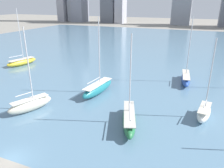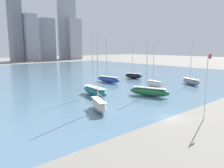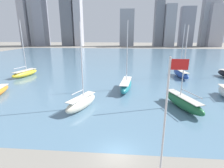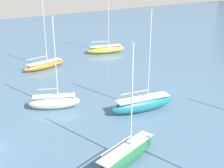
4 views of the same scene
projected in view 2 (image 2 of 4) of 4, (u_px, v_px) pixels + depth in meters
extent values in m
plane|color=gray|center=(169.00, 118.00, 37.09)|extent=(500.00, 500.00, 0.00)
cube|color=slate|center=(22.00, 77.00, 88.76)|extent=(180.00, 140.00, 0.00)
cylinder|color=silver|center=(206.00, 87.00, 35.30)|extent=(0.14, 0.14, 10.87)
cube|color=red|center=(210.00, 56.00, 34.89)|extent=(1.10, 0.03, 0.70)
cube|color=slate|center=(15.00, 29.00, 181.53)|extent=(8.27, 12.73, 53.29)
cube|color=#8E939E|center=(30.00, 38.00, 183.75)|extent=(9.61, 10.11, 39.21)
cube|color=gray|center=(47.00, 39.00, 200.28)|extent=(12.96, 8.49, 37.80)
cube|color=#8E939E|center=(67.00, 26.00, 213.98)|extent=(15.72, 8.40, 65.55)
cube|color=#9E9EA8|center=(73.00, 39.00, 214.28)|extent=(13.12, 10.66, 39.01)
ellipsoid|color=beige|center=(99.00, 105.00, 40.71)|extent=(4.61, 7.80, 2.20)
cube|color=silver|center=(99.00, 100.00, 40.54)|extent=(3.78, 6.40, 0.10)
cube|color=#2D2D33|center=(99.00, 109.00, 40.81)|extent=(0.68, 1.34, 0.99)
cylinder|color=silver|center=(98.00, 68.00, 40.09)|extent=(0.18, 0.18, 11.80)
cylinder|color=silver|center=(100.00, 95.00, 39.55)|extent=(1.23, 2.71, 0.14)
ellipsoid|color=white|center=(154.00, 84.00, 64.76)|extent=(2.65, 6.29, 1.99)
cube|color=beige|center=(154.00, 81.00, 64.60)|extent=(2.17, 5.16, 0.10)
cube|color=#2D2D33|center=(154.00, 86.00, 64.85)|extent=(0.31, 1.11, 0.89)
cylinder|color=silver|center=(154.00, 63.00, 64.08)|extent=(0.18, 0.18, 10.73)
cylinder|color=silver|center=(157.00, 78.00, 63.57)|extent=(0.54, 2.96, 0.14)
ellipsoid|color=black|center=(134.00, 76.00, 83.65)|extent=(4.07, 7.22, 1.97)
cube|color=#BCB7AD|center=(134.00, 73.00, 83.49)|extent=(3.34, 5.92, 0.10)
cube|color=#2D2D33|center=(133.00, 77.00, 83.74)|extent=(0.52, 1.23, 0.89)
cylinder|color=silver|center=(133.00, 58.00, 82.78)|extent=(0.18, 0.18, 11.57)
cylinder|color=silver|center=(136.00, 71.00, 82.76)|extent=(1.08, 3.06, 0.14)
ellipsoid|color=#284CA8|center=(108.00, 80.00, 73.95)|extent=(2.90, 9.93, 2.04)
cube|color=beige|center=(108.00, 77.00, 73.78)|extent=(2.38, 8.14, 0.10)
cube|color=#2D2D33|center=(108.00, 81.00, 74.04)|extent=(0.35, 1.77, 0.92)
cylinder|color=silver|center=(107.00, 57.00, 73.20)|extent=(0.18, 0.18, 12.82)
cylinder|color=silver|center=(110.00, 74.00, 72.94)|extent=(0.51, 3.44, 0.14)
ellipsoid|color=gray|center=(191.00, 82.00, 70.04)|extent=(5.12, 8.23, 1.86)
cube|color=beige|center=(191.00, 79.00, 69.89)|extent=(4.20, 6.75, 0.10)
cube|color=#2D2D33|center=(191.00, 83.00, 70.12)|extent=(0.74, 1.40, 0.84)
cylinder|color=silver|center=(191.00, 58.00, 69.38)|extent=(0.18, 0.18, 12.99)
cylinder|color=silver|center=(195.00, 76.00, 68.28)|extent=(1.85, 3.94, 0.14)
ellipsoid|color=#236B3D|center=(149.00, 92.00, 53.19)|extent=(5.14, 10.15, 2.14)
cube|color=#BCB7AD|center=(149.00, 88.00, 53.02)|extent=(4.22, 8.32, 0.10)
cube|color=#2D2D33|center=(149.00, 94.00, 53.29)|extent=(0.75, 1.76, 0.96)
cylinder|color=silver|center=(147.00, 64.00, 52.43)|extent=(0.18, 0.18, 11.45)
cylinder|color=silver|center=(156.00, 84.00, 52.01)|extent=(1.75, 4.68, 0.14)
ellipsoid|color=#1E757F|center=(95.00, 91.00, 53.69)|extent=(3.38, 10.43, 2.19)
cube|color=silver|center=(95.00, 87.00, 53.51)|extent=(2.77, 8.55, 0.10)
cube|color=#2D2D33|center=(95.00, 94.00, 53.79)|extent=(0.36, 1.85, 0.98)
cylinder|color=silver|center=(93.00, 61.00, 53.06)|extent=(0.18, 0.18, 12.78)
cylinder|color=silver|center=(98.00, 83.00, 52.14)|extent=(0.64, 4.46, 0.14)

